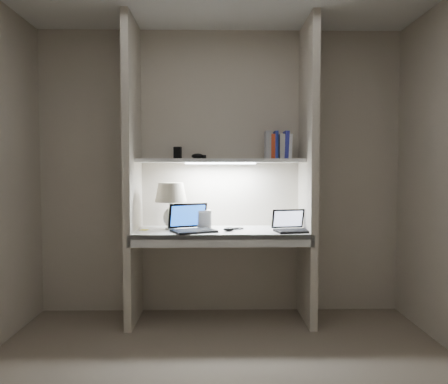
{
  "coord_description": "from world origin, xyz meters",
  "views": [
    {
      "loc": [
        -0.04,
        -2.4,
        1.28
      ],
      "look_at": [
        0.03,
        1.05,
        1.1
      ],
      "focal_mm": 35.0,
      "sensor_mm": 36.0,
      "label": 1
    }
  ],
  "objects_px": {
    "table_lamp": "(171,198)",
    "laptop_main": "(192,225)",
    "laptop_netbook": "(291,226)",
    "speaker": "(204,219)",
    "book_row": "(278,146)"
  },
  "relations": [
    {
      "from": "laptop_netbook",
      "to": "book_row",
      "type": "xyz_separation_m",
      "value": [
        -0.08,
        0.21,
        0.67
      ]
    },
    {
      "from": "laptop_netbook",
      "to": "laptop_main",
      "type": "bearing_deg",
      "value": 167.91
    },
    {
      "from": "laptop_netbook",
      "to": "table_lamp",
      "type": "bearing_deg",
      "value": 161.55
    },
    {
      "from": "table_lamp",
      "to": "laptop_netbook",
      "type": "xyz_separation_m",
      "value": [
        0.99,
        -0.14,
        -0.22
      ]
    },
    {
      "from": "table_lamp",
      "to": "laptop_main",
      "type": "bearing_deg",
      "value": -32.88
    },
    {
      "from": "laptop_netbook",
      "to": "book_row",
      "type": "bearing_deg",
      "value": 100.59
    },
    {
      "from": "laptop_main",
      "to": "laptop_netbook",
      "type": "distance_m",
      "value": 0.81
    },
    {
      "from": "table_lamp",
      "to": "speaker",
      "type": "distance_m",
      "value": 0.34
    },
    {
      "from": "book_row",
      "to": "laptop_main",
      "type": "bearing_deg",
      "value": -165.27
    },
    {
      "from": "table_lamp",
      "to": "laptop_main",
      "type": "height_order",
      "value": "table_lamp"
    },
    {
      "from": "laptop_main",
      "to": "speaker",
      "type": "distance_m",
      "value": 0.18
    },
    {
      "from": "table_lamp",
      "to": "laptop_main",
      "type": "distance_m",
      "value": 0.3
    },
    {
      "from": "laptop_netbook",
      "to": "speaker",
      "type": "distance_m",
      "value": 0.73
    },
    {
      "from": "speaker",
      "to": "book_row",
      "type": "height_order",
      "value": "book_row"
    },
    {
      "from": "laptop_netbook",
      "to": "speaker",
      "type": "relative_size",
      "value": 1.96
    }
  ]
}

